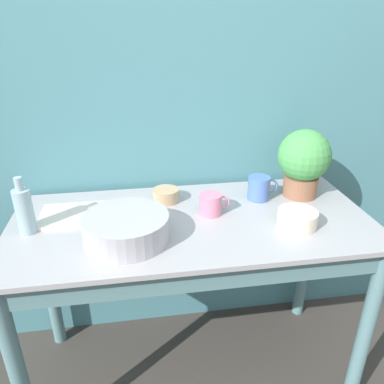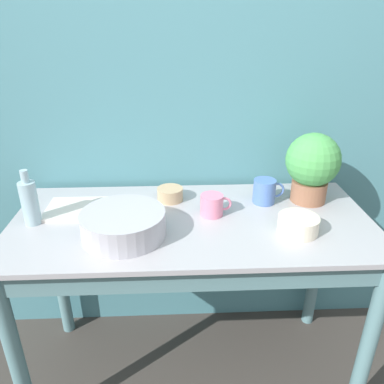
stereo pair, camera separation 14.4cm
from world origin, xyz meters
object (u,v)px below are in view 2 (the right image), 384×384
at_px(mug_blue, 265,191).
at_px(tray_board, 77,209).
at_px(potted_plant, 312,165).
at_px(bowl_small_tan, 170,194).
at_px(mug_pink, 212,205).
at_px(bowl_small_cream, 298,224).
at_px(bowl_wash_large, 123,224).
at_px(bottle_tall, 30,202).

height_order(mug_blue, tray_board, mug_blue).
bearing_deg(potted_plant, bowl_small_tan, 176.93).
distance_m(mug_blue, mug_pink, 0.26).
xyz_separation_m(mug_pink, bowl_small_cream, (0.31, -0.15, -0.01)).
bearing_deg(potted_plant, bowl_small_cream, -115.51).
xyz_separation_m(bowl_wash_large, bottle_tall, (-0.37, 0.11, 0.04)).
relative_size(potted_plant, tray_board, 1.21).
bearing_deg(bowl_small_cream, bottle_tall, 173.48).
bearing_deg(tray_board, bottle_tall, -147.06).
height_order(mug_blue, bowl_small_cream, mug_blue).
distance_m(bowl_wash_large, tray_board, 0.30).
xyz_separation_m(bowl_wash_large, mug_pink, (0.34, 0.15, -0.00)).
distance_m(bowl_wash_large, mug_blue, 0.63).
bearing_deg(bottle_tall, bowl_small_tan, 18.60).
xyz_separation_m(mug_blue, bowl_small_tan, (-0.41, 0.04, -0.02)).
bearing_deg(bowl_small_tan, bowl_wash_large, -120.05).
bearing_deg(bottle_tall, bowl_wash_large, -16.90).
xyz_separation_m(bowl_small_cream, bowl_small_tan, (-0.48, 0.29, -0.00)).
xyz_separation_m(bottle_tall, tray_board, (0.15, 0.09, -0.08)).
xyz_separation_m(mug_pink, tray_board, (-0.56, 0.06, -0.04)).
bearing_deg(mug_pink, bowl_wash_large, -156.53).
bearing_deg(bottle_tall, bowl_small_cream, -6.52).
height_order(bottle_tall, bowl_small_tan, bottle_tall).
distance_m(potted_plant, bottle_tall, 1.15).
bearing_deg(bowl_small_cream, tray_board, 166.31).
height_order(bowl_small_tan, tray_board, bowl_small_tan).
xyz_separation_m(bowl_wash_large, tray_board, (-0.22, 0.21, -0.04)).
bearing_deg(mug_blue, tray_board, -176.92).
bearing_deg(bowl_small_tan, mug_blue, -5.85).
distance_m(bowl_small_cream, bowl_small_tan, 0.56).
relative_size(bowl_small_tan, tray_board, 0.45).
bearing_deg(bowl_small_cream, mug_blue, 105.33).
xyz_separation_m(mug_blue, mug_pink, (-0.24, -0.10, -0.01)).
relative_size(bowl_small_cream, bowl_small_tan, 1.34).
distance_m(potted_plant, bowl_small_tan, 0.62).
height_order(potted_plant, bowl_wash_large, potted_plant).
distance_m(bottle_tall, mug_pink, 0.71).
height_order(potted_plant, bottle_tall, potted_plant).
height_order(bowl_small_cream, tray_board, bowl_small_cream).
bearing_deg(bottle_tall, mug_blue, 8.32).
xyz_separation_m(bowl_wash_large, mug_blue, (0.58, 0.25, 0.00)).
xyz_separation_m(bowl_wash_large, bowl_small_tan, (0.17, 0.29, -0.02)).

